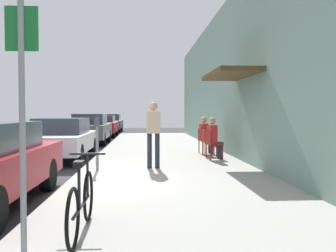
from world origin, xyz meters
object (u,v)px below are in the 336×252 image
at_px(parked_car_1, 62,138).
at_px(cafe_chair_2, 204,139).
at_px(bicycle_0, 82,203).
at_px(pedestrian_standing, 153,129).
at_px(parked_car_4, 111,123).
at_px(street_sign, 22,103).
at_px(parked_car_2, 90,128).
at_px(parking_meter, 97,140).
at_px(seated_patron_2, 205,134).
at_px(seated_patron_0, 214,137).
at_px(parked_car_3, 103,126).
at_px(cafe_chair_0, 212,143).
at_px(cafe_chair_1, 207,141).

distance_m(parked_car_1, cafe_chair_2, 4.81).
height_order(bicycle_0, pedestrian_standing, pedestrian_standing).
bearing_deg(bicycle_0, parked_car_4, 94.39).
relative_size(parked_car_1, street_sign, 1.69).
distance_m(parked_car_1, parked_car_4, 17.75).
relative_size(parked_car_2, parking_meter, 3.33).
relative_size(bicycle_0, seated_patron_2, 1.33).
relative_size(parked_car_1, bicycle_0, 2.57).
bearing_deg(seated_patron_0, parked_car_3, 110.36).
distance_m(parked_car_3, seated_patron_2, 12.49).
relative_size(bicycle_0, pedestrian_standing, 1.01).
xyz_separation_m(parked_car_4, cafe_chair_0, (4.79, -18.87, -0.12)).
height_order(parked_car_1, pedestrian_standing, pedestrian_standing).
relative_size(parked_car_3, bicycle_0, 2.57).
bearing_deg(cafe_chair_2, cafe_chair_1, -90.11).
bearing_deg(cafe_chair_2, street_sign, -110.21).
bearing_deg(parked_car_4, cafe_chair_0, -75.75).
xyz_separation_m(parked_car_4, pedestrian_standing, (2.94, -20.59, 0.37)).
bearing_deg(seated_patron_2, seated_patron_0, -90.00).
bearing_deg(parked_car_4, cafe_chair_2, -74.52).
bearing_deg(cafe_chair_0, street_sign, -114.05).
distance_m(parked_car_4, parking_meter, 20.93).
bearing_deg(seated_patron_0, cafe_chair_0, -170.37).
height_order(parked_car_4, cafe_chair_2, parked_car_4).
bearing_deg(cafe_chair_2, parked_car_4, 105.48).
relative_size(parked_car_2, bicycle_0, 2.57).
bearing_deg(parked_car_2, cafe_chair_0, -57.25).
bearing_deg(bicycle_0, parked_car_2, 97.87).
bearing_deg(parked_car_1, pedestrian_standing, -43.98).
distance_m(parking_meter, cafe_chair_2, 4.83).
distance_m(bicycle_0, seated_patron_2, 8.84).
relative_size(cafe_chair_1, cafe_chair_2, 1.00).
distance_m(parked_car_4, seated_patron_2, 17.96).
height_order(cafe_chair_1, cafe_chair_2, same).
xyz_separation_m(cafe_chair_2, seated_patron_2, (0.06, 0.01, 0.19)).
bearing_deg(parked_car_3, cafe_chair_0, -69.88).
distance_m(parking_meter, cafe_chair_0, 3.82).
bearing_deg(seated_patron_0, seated_patron_2, 90.00).
bearing_deg(seated_patron_2, parked_car_3, 112.87).
distance_m(parked_car_3, seated_patron_0, 13.95).
bearing_deg(parked_car_1, parked_car_2, 90.00).
relative_size(street_sign, seated_patron_2, 2.02).
xyz_separation_m(parked_car_1, seated_patron_2, (4.85, 0.46, 0.11)).
bearing_deg(pedestrian_standing, cafe_chair_1, 54.27).
bearing_deg(parked_car_3, pedestrian_standing, -78.75).
distance_m(parked_car_1, seated_patron_0, 4.98).
distance_m(parked_car_3, cafe_chair_2, 12.47).
bearing_deg(street_sign, cafe_chair_2, 69.79).
bearing_deg(parked_car_3, cafe_chair_2, -67.40).
bearing_deg(parked_car_1, street_sign, -80.00).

